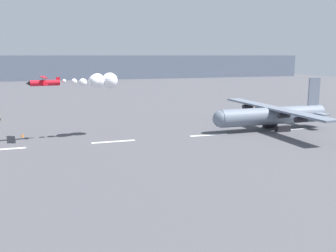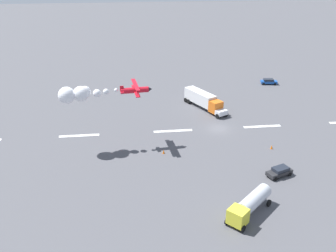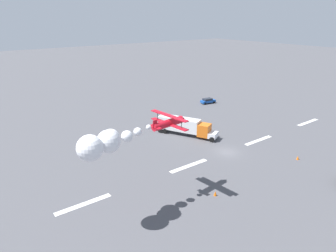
{
  "view_description": "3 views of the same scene",
  "coord_description": "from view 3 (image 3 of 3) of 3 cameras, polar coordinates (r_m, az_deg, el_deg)",
  "views": [
    {
      "loc": [
        17.47,
        -67.64,
        15.62
      ],
      "look_at": [
        39.18,
        0.0,
        2.31
      ],
      "focal_mm": 40.5,
      "sensor_mm": 36.0,
      "label": 1
    },
    {
      "loc": [
        18.84,
        70.43,
        33.83
      ],
      "look_at": [
        11.04,
        3.79,
        2.93
      ],
      "focal_mm": 40.68,
      "sensor_mm": 36.0,
      "label": 2
    },
    {
      "loc": [
        40.57,
        35.55,
        24.55
      ],
      "look_at": [
        17.26,
        4.28,
        10.31
      ],
      "focal_mm": 32.4,
      "sensor_mm": 36.0,
      "label": 3
    }
  ],
  "objects": [
    {
      "name": "semi_truck_orange",
      "position": [
        65.68,
        3.24,
        0.05
      ],
      "size": [
        8.43,
        13.1,
        3.7
      ],
      "color": "silver",
      "rests_on": "ground"
    },
    {
      "name": "ground_plane",
      "position": [
        59.27,
        11.01,
        -4.81
      ],
      "size": [
        440.0,
        440.0,
        0.0
      ],
      "primitive_type": "plane",
      "color": "#4C4C51",
      "rests_on": "ground"
    },
    {
      "name": "stunt_biplane_red",
      "position": [
        36.06,
        -10.59,
        -2.67
      ],
      "size": [
        16.76,
        6.89,
        3.01
      ],
      "color": "red"
    },
    {
      "name": "followme_car_yellow",
      "position": [
        90.91,
        7.51,
        4.75
      ],
      "size": [
        4.67,
        2.57,
        1.52
      ],
      "color": "#194CA5",
      "rests_on": "ground"
    },
    {
      "name": "traffic_cone_near",
      "position": [
        59.89,
        23.23,
        -5.49
      ],
      "size": [
        0.44,
        0.44,
        0.75
      ],
      "primitive_type": "cone",
      "color": "orange",
      "rests_on": "ground"
    },
    {
      "name": "runway_stripe_3",
      "position": [
        81.6,
        24.82,
        0.64
      ],
      "size": [
        8.0,
        0.9,
        0.01
      ],
      "primitive_type": "cube",
      "color": "white",
      "rests_on": "ground"
    },
    {
      "name": "traffic_cone_far",
      "position": [
        45.37,
        8.9,
        -12.41
      ],
      "size": [
        0.44,
        0.44,
        0.75
      ],
      "primitive_type": "cone",
      "color": "orange",
      "rests_on": "ground"
    },
    {
      "name": "runway_stripe_4",
      "position": [
        66.17,
        16.64,
        -2.6
      ],
      "size": [
        8.0,
        0.9,
        0.01
      ],
      "primitive_type": "cube",
      "color": "white",
      "rests_on": "ground"
    },
    {
      "name": "runway_stripe_5",
      "position": [
        53.18,
        3.94,
        -7.48
      ],
      "size": [
        8.0,
        0.9,
        0.01
      ],
      "primitive_type": "cube",
      "color": "white",
      "rests_on": "ground"
    },
    {
      "name": "runway_stripe_6",
      "position": [
        44.81,
        -15.6,
        -13.99
      ],
      "size": [
        8.0,
        0.9,
        0.01
      ],
      "primitive_type": "cube",
      "color": "white",
      "rests_on": "ground"
    }
  ]
}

